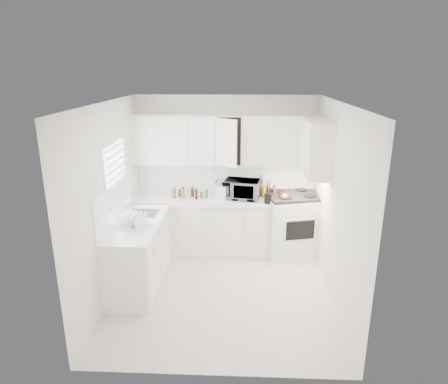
# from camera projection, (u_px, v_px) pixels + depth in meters

# --- Properties ---
(floor) EXTENTS (3.20, 3.20, 0.00)m
(floor) POSITION_uv_depth(u_px,v_px,m) (222.00, 291.00, 5.59)
(floor) COLOR silver
(floor) RESTS_ON ground
(ceiling) EXTENTS (3.20, 3.20, 0.00)m
(ceiling) POSITION_uv_depth(u_px,v_px,m) (221.00, 103.00, 4.81)
(ceiling) COLOR white
(ceiling) RESTS_ON ground
(wall_back) EXTENTS (3.00, 0.00, 3.00)m
(wall_back) POSITION_uv_depth(u_px,v_px,m) (226.00, 173.00, 6.73)
(wall_back) COLOR white
(wall_back) RESTS_ON ground
(wall_front) EXTENTS (3.00, 0.00, 3.00)m
(wall_front) POSITION_uv_depth(u_px,v_px,m) (213.00, 261.00, 3.67)
(wall_front) COLOR white
(wall_front) RESTS_ON ground
(wall_left) EXTENTS (0.00, 3.20, 3.20)m
(wall_left) POSITION_uv_depth(u_px,v_px,m) (109.00, 203.00, 5.26)
(wall_left) COLOR white
(wall_left) RESTS_ON ground
(wall_right) EXTENTS (0.00, 3.20, 3.20)m
(wall_right) POSITION_uv_depth(u_px,v_px,m) (337.00, 206.00, 5.14)
(wall_right) COLOR white
(wall_right) RESTS_ON ground
(window_blinds) EXTENTS (0.06, 0.96, 1.06)m
(window_blinds) POSITION_uv_depth(u_px,v_px,m) (117.00, 178.00, 5.52)
(window_blinds) COLOR white
(window_blinds) RESTS_ON wall_left
(lower_cabinets_back) EXTENTS (2.22, 0.60, 0.90)m
(lower_cabinets_back) POSITION_uv_depth(u_px,v_px,m) (203.00, 226.00, 6.71)
(lower_cabinets_back) COLOR white
(lower_cabinets_back) RESTS_ON floor
(lower_cabinets_left) EXTENTS (0.60, 1.60, 0.90)m
(lower_cabinets_left) POSITION_uv_depth(u_px,v_px,m) (139.00, 254.00, 5.70)
(lower_cabinets_left) COLOR white
(lower_cabinets_left) RESTS_ON floor
(countertop_back) EXTENTS (2.24, 0.64, 0.05)m
(countertop_back) POSITION_uv_depth(u_px,v_px,m) (202.00, 200.00, 6.56)
(countertop_back) COLOR white
(countertop_back) RESTS_ON lower_cabinets_back
(countertop_left) EXTENTS (0.64, 1.62, 0.05)m
(countertop_left) POSITION_uv_depth(u_px,v_px,m) (138.00, 224.00, 5.55)
(countertop_left) COLOR white
(countertop_left) RESTS_ON lower_cabinets_left
(backsplash_back) EXTENTS (2.98, 0.02, 0.55)m
(backsplash_back) POSITION_uv_depth(u_px,v_px,m) (226.00, 178.00, 6.74)
(backsplash_back) COLOR white
(backsplash_back) RESTS_ON wall_back
(backsplash_left) EXTENTS (0.02, 1.60, 0.55)m
(backsplash_left) POSITION_uv_depth(u_px,v_px,m) (115.00, 203.00, 5.48)
(backsplash_left) COLOR white
(backsplash_left) RESTS_ON wall_left
(upper_cabinets_back) EXTENTS (3.00, 0.33, 0.80)m
(upper_cabinets_back) POSITION_uv_depth(u_px,v_px,m) (226.00, 164.00, 6.51)
(upper_cabinets_back) COLOR white
(upper_cabinets_back) RESTS_ON wall_back
(upper_cabinets_right) EXTENTS (0.33, 0.90, 0.80)m
(upper_cabinets_right) POSITION_uv_depth(u_px,v_px,m) (314.00, 175.00, 5.86)
(upper_cabinets_right) COLOR white
(upper_cabinets_right) RESTS_ON wall_right
(sink) EXTENTS (0.42, 0.38, 0.30)m
(sink) POSITION_uv_depth(u_px,v_px,m) (143.00, 206.00, 5.84)
(sink) COLOR gray
(sink) RESTS_ON countertop_left
(stove) EXTENTS (1.01, 0.90, 1.34)m
(stove) POSITION_uv_depth(u_px,v_px,m) (293.00, 216.00, 6.57)
(stove) COLOR white
(stove) RESTS_ON floor
(tea_kettle) EXTENTS (0.28, 0.26, 0.21)m
(tea_kettle) POSITION_uv_depth(u_px,v_px,m) (284.00, 197.00, 6.31)
(tea_kettle) COLOR olive
(tea_kettle) RESTS_ON stove
(frying_pan) EXTENTS (0.34, 0.47, 0.04)m
(frying_pan) POSITION_uv_depth(u_px,v_px,m) (303.00, 196.00, 6.63)
(frying_pan) COLOR black
(frying_pan) RESTS_ON stove
(microwave) EXTENTS (0.61, 0.41, 0.38)m
(microwave) POSITION_uv_depth(u_px,v_px,m) (242.00, 187.00, 6.50)
(microwave) COLOR gray
(microwave) RESTS_ON countertop_back
(rice_cooker) EXTENTS (0.33, 0.33, 0.26)m
(rice_cooker) POSITION_uv_depth(u_px,v_px,m) (223.00, 190.00, 6.53)
(rice_cooker) COLOR white
(rice_cooker) RESTS_ON countertop_back
(paper_towel) EXTENTS (0.12, 0.12, 0.27)m
(paper_towel) POSITION_uv_depth(u_px,v_px,m) (213.00, 187.00, 6.72)
(paper_towel) COLOR white
(paper_towel) RESTS_ON countertop_back
(utensil_crock) EXTENTS (0.13, 0.13, 0.39)m
(utensil_crock) POSITION_uv_depth(u_px,v_px,m) (268.00, 191.00, 6.26)
(utensil_crock) COLOR black
(utensil_crock) RESTS_ON countertop_back
(dish_rack) EXTENTS (0.49, 0.42, 0.22)m
(dish_rack) POSITION_uv_depth(u_px,v_px,m) (133.00, 219.00, 5.34)
(dish_rack) COLOR white
(dish_rack) RESTS_ON countertop_left
(spice_left_0) EXTENTS (0.06, 0.06, 0.13)m
(spice_left_0) POSITION_uv_depth(u_px,v_px,m) (176.00, 192.00, 6.68)
(spice_left_0) COLOR brown
(spice_left_0) RESTS_ON countertop_back
(spice_left_1) EXTENTS (0.06, 0.06, 0.13)m
(spice_left_1) POSITION_uv_depth(u_px,v_px,m) (179.00, 194.00, 6.59)
(spice_left_1) COLOR #246E32
(spice_left_1) RESTS_ON countertop_back
(spice_left_2) EXTENTS (0.06, 0.06, 0.13)m
(spice_left_2) POSITION_uv_depth(u_px,v_px,m) (184.00, 192.00, 6.67)
(spice_left_2) COLOR #CB491B
(spice_left_2) RESTS_ON countertop_back
(spice_left_3) EXTENTS (0.06, 0.06, 0.13)m
(spice_left_3) POSITION_uv_depth(u_px,v_px,m) (188.00, 194.00, 6.58)
(spice_left_3) COLOR #B4D031
(spice_left_3) RESTS_ON countertop_back
(spice_left_4) EXTENTS (0.06, 0.06, 0.13)m
(spice_left_4) POSITION_uv_depth(u_px,v_px,m) (193.00, 192.00, 6.66)
(spice_left_4) COLOR #531B17
(spice_left_4) RESTS_ON countertop_back
(spice_left_5) EXTENTS (0.06, 0.06, 0.13)m
(spice_left_5) POSITION_uv_depth(u_px,v_px,m) (197.00, 194.00, 6.57)
(spice_left_5) COLOR black
(spice_left_5) RESTS_ON countertop_back
(spice_left_6) EXTENTS (0.06, 0.06, 0.13)m
(spice_left_6) POSITION_uv_depth(u_px,v_px,m) (202.00, 192.00, 6.66)
(spice_left_6) COLOR brown
(spice_left_6) RESTS_ON countertop_back
(spice_left_7) EXTENTS (0.06, 0.06, 0.13)m
(spice_left_7) POSITION_uv_depth(u_px,v_px,m) (206.00, 194.00, 6.57)
(spice_left_7) COLOR #246E32
(spice_left_7) RESTS_ON countertop_back
(sauce_right_0) EXTENTS (0.06, 0.06, 0.19)m
(sauce_right_0) POSITION_uv_depth(u_px,v_px,m) (261.00, 191.00, 6.64)
(sauce_right_0) COLOR #CB491B
(sauce_right_0) RESTS_ON countertop_back
(sauce_right_1) EXTENTS (0.06, 0.06, 0.19)m
(sauce_right_1) POSITION_uv_depth(u_px,v_px,m) (264.00, 192.00, 6.58)
(sauce_right_1) COLOR #B4D031
(sauce_right_1) RESTS_ON countertop_back
(sauce_right_2) EXTENTS (0.06, 0.06, 0.19)m
(sauce_right_2) POSITION_uv_depth(u_px,v_px,m) (267.00, 191.00, 6.64)
(sauce_right_2) COLOR #531B17
(sauce_right_2) RESTS_ON countertop_back
(sauce_right_3) EXTENTS (0.06, 0.06, 0.19)m
(sauce_right_3) POSITION_uv_depth(u_px,v_px,m) (271.00, 192.00, 6.58)
(sauce_right_3) COLOR black
(sauce_right_3) RESTS_ON countertop_back
(sauce_right_4) EXTENTS (0.06, 0.06, 0.19)m
(sauce_right_4) POSITION_uv_depth(u_px,v_px,m) (274.00, 191.00, 6.63)
(sauce_right_4) COLOR brown
(sauce_right_4) RESTS_ON countertop_back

